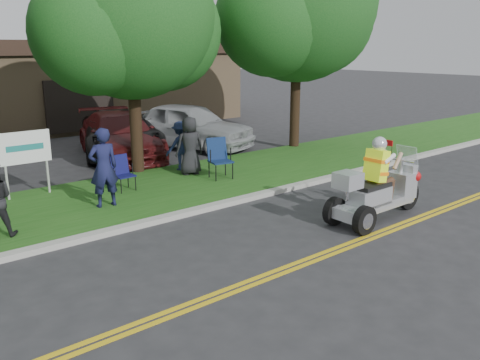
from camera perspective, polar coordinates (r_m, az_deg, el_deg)
ground at (r=9.89m, az=6.61°, el=-7.73°), size 120.00×120.00×0.00m
centerline_near at (r=9.53m, az=9.15°, el=-8.68°), size 60.00×0.10×0.01m
centerline_far at (r=9.63m, az=8.43°, el=-8.40°), size 60.00×0.10×0.01m
curb at (r=12.04m, az=-3.91°, el=-3.19°), size 60.00×0.25×0.12m
grass_verge at (r=13.77m, az=-9.16°, el=-1.04°), size 60.00×4.00×0.10m
commercial_building at (r=26.74m, az=-21.03°, el=10.10°), size 18.00×8.20×4.00m
tree_mid at (r=15.31m, az=-12.08°, el=17.00°), size 5.88×4.80×7.05m
tree_right at (r=19.14m, az=6.56°, el=18.51°), size 6.86×5.60×8.07m
business_sign at (r=13.63m, az=-22.99°, el=3.00°), size 1.25×0.06×1.75m
trike_scooter at (r=11.60m, az=15.16°, el=-1.27°), size 2.89×0.96×1.90m
lawn_chair_a at (r=14.51m, az=-2.41°, el=2.77°), size 0.72×0.74×1.14m
lawn_chair_b at (r=13.61m, az=-13.13°, el=1.05°), size 0.50×0.52×0.92m
spectator_adult_left at (r=12.21m, az=-15.08°, el=1.36°), size 0.73×0.53×1.87m
spectator_chair_a at (r=15.48m, az=-6.66°, el=3.85°), size 1.00×0.63×1.49m
spectator_chair_b at (r=14.90m, az=-5.65°, el=3.87°), size 0.94×0.72×1.70m
parked_car_mid at (r=18.63m, az=-13.21°, el=5.17°), size 4.40×6.09×1.54m
parked_car_right at (r=18.10m, az=-13.32°, el=4.89°), size 3.30×5.65×1.54m
parked_car_far_right at (r=19.32m, az=-5.73°, el=6.11°), size 3.71×5.46×1.73m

